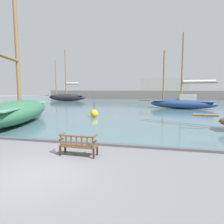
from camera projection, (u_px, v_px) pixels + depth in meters
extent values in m
plane|color=slate|center=(37.00, 174.00, 6.74)|extent=(160.00, 160.00, 0.00)
cube|color=#476670|center=(141.00, 101.00, 49.35)|extent=(100.00, 80.00, 0.08)
cube|color=#4C4C50|center=(80.00, 143.00, 10.46)|extent=(40.00, 0.30, 0.12)
cube|color=#322113|center=(65.00, 148.00, 9.01)|extent=(0.07, 0.07, 0.42)
cube|color=#322113|center=(97.00, 150.00, 8.62)|extent=(0.07, 0.07, 0.42)
cube|color=#322113|center=(60.00, 151.00, 8.58)|extent=(0.07, 0.07, 0.42)
cube|color=#322113|center=(94.00, 154.00, 8.19)|extent=(0.07, 0.07, 0.42)
cube|color=brown|center=(79.00, 146.00, 8.58)|extent=(1.62, 0.58, 0.06)
cube|color=brown|center=(76.00, 136.00, 8.31)|extent=(1.60, 0.11, 0.06)
cube|color=brown|center=(61.00, 141.00, 8.53)|extent=(0.06, 0.04, 0.41)
cube|color=brown|center=(66.00, 141.00, 8.46)|extent=(0.06, 0.04, 0.41)
cube|color=brown|center=(71.00, 141.00, 8.40)|extent=(0.06, 0.04, 0.41)
cube|color=brown|center=(76.00, 142.00, 8.34)|extent=(0.06, 0.04, 0.41)
cube|color=brown|center=(82.00, 142.00, 8.28)|extent=(0.06, 0.04, 0.41)
cube|color=brown|center=(87.00, 143.00, 8.22)|extent=(0.06, 0.04, 0.41)
cube|color=brown|center=(92.00, 143.00, 8.16)|extent=(0.06, 0.04, 0.41)
cube|color=#322113|center=(61.00, 139.00, 8.66)|extent=(0.07, 0.30, 0.06)
cube|color=brown|center=(62.00, 134.00, 8.72)|extent=(0.08, 0.47, 0.04)
cube|color=#322113|center=(95.00, 142.00, 8.27)|extent=(0.07, 0.30, 0.06)
cube|color=brown|center=(95.00, 136.00, 8.33)|extent=(0.08, 0.47, 0.04)
ellipsoid|color=navy|center=(183.00, 104.00, 28.36)|extent=(9.44, 4.09, 1.41)
cube|color=#516B9E|center=(183.00, 101.00, 28.32)|extent=(8.24, 3.30, 0.08)
cube|color=beige|center=(188.00, 98.00, 27.98)|extent=(2.35, 1.67, 0.90)
cylinder|color=brown|center=(182.00, 67.00, 27.87)|extent=(0.23, 0.23, 9.41)
cylinder|color=brown|center=(199.00, 83.00, 27.19)|extent=(4.48, 1.09, 0.18)
cylinder|color=silver|center=(199.00, 81.00, 27.17)|extent=(4.07, 1.18, 0.37)
cylinder|color=brown|center=(164.00, 76.00, 29.03)|extent=(0.23, 0.23, 7.16)
cylinder|color=brown|center=(145.00, 100.00, 30.56)|extent=(1.81, 0.54, 0.18)
ellipsoid|color=black|center=(67.00, 97.00, 47.34)|extent=(9.28, 2.25, 1.68)
cube|color=#4C4C51|center=(67.00, 95.00, 47.28)|extent=(8.16, 1.69, 0.08)
cylinder|color=brown|center=(66.00, 72.00, 46.73)|extent=(0.22, 0.22, 10.65)
cylinder|color=brown|center=(72.00, 84.00, 46.67)|extent=(3.27, 0.18, 0.18)
cylinder|color=silver|center=(72.00, 83.00, 46.65)|extent=(2.95, 0.36, 0.36)
cylinder|color=brown|center=(56.00, 78.00, 47.43)|extent=(0.22, 0.22, 8.21)
cylinder|color=brown|center=(47.00, 95.00, 48.44)|extent=(1.19, 0.18, 0.18)
cylinder|color=brown|center=(205.00, 115.00, 13.55)|extent=(1.65, 0.29, 0.18)
ellipsoid|color=#2D6647|center=(19.00, 111.00, 16.65)|extent=(6.39, 12.16, 1.84)
cube|color=#5B9375|center=(18.00, 105.00, 16.60)|extent=(5.24, 10.59, 0.08)
cylinder|color=brown|center=(15.00, 13.00, 16.04)|extent=(0.31, 0.31, 14.85)
cylinder|color=brown|center=(4.00, 56.00, 14.15)|extent=(1.61, 4.55, 0.24)
sphere|color=gold|center=(94.00, 113.00, 19.89)|extent=(0.75, 0.75, 0.75)
cylinder|color=#2D2D33|center=(94.00, 106.00, 19.81)|extent=(0.06, 0.06, 0.70)
cube|color=#66605B|center=(143.00, 95.00, 55.43)|extent=(55.28, 2.40, 2.46)
cube|color=gray|center=(164.00, 85.00, 53.85)|extent=(12.62, 2.00, 3.26)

